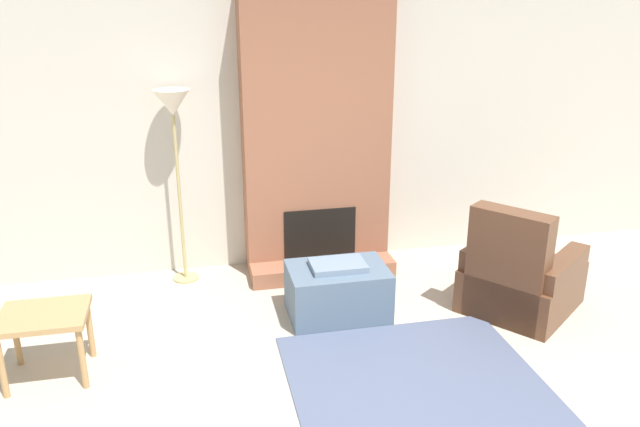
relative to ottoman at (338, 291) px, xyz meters
The scene contains 7 objects.
wall_back 1.63m from the ottoman, 88.20° to the left, with size 8.30×0.06×2.60m, color beige.
fireplace 1.44m from the ottoman, 87.82° to the left, with size 1.35×0.61×2.60m.
ottoman is the anchor object (origin of this frame).
armchair 1.51m from the ottoman, ahead, with size 1.19×1.17×0.96m.
side_table 2.21m from the ottoman, 169.03° to the right, with size 0.58×0.48×0.49m.
floor_lamp_left 2.04m from the ottoman, 141.44° to the left, with size 0.31×0.31×1.76m.
area_rug 1.16m from the ottoman, 74.64° to the right, with size 1.72×1.64×0.01m, color #4C5670.
Camera 1 is at (-1.16, -2.68, 2.54)m, focal length 35.00 mm.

